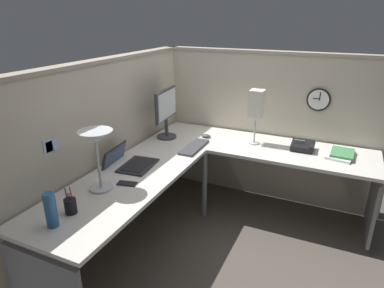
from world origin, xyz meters
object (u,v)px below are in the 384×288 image
at_px(laptop, 128,162).
at_px(book_stack, 341,154).
at_px(cell_phone, 127,184).
at_px(wall_clock, 319,99).
at_px(computer_mouse, 206,136).
at_px(desk_lamp_paper, 256,105).
at_px(office_phone, 303,146).
at_px(keyboard, 194,147).
at_px(thermos_flask, 51,210).
at_px(monitor, 166,110).
at_px(pen_cup, 70,206).
at_px(desk_lamp_dome, 96,142).

relative_size(laptop, book_stack, 1.31).
relative_size(cell_phone, book_stack, 0.46).
xyz_separation_m(book_stack, wall_clock, (0.32, 0.27, 0.40)).
bearing_deg(computer_mouse, cell_phone, 172.88).
bearing_deg(desk_lamp_paper, office_phone, -87.57).
distance_m(keyboard, cell_phone, 0.88).
bearing_deg(thermos_flask, wall_clock, -29.87).
bearing_deg(laptop, keyboard, -31.39).
xyz_separation_m(keyboard, computer_mouse, (0.32, 0.01, 0.01)).
bearing_deg(monitor, pen_cup, -175.26).
height_order(keyboard, office_phone, office_phone).
height_order(thermos_flask, desk_lamp_paper, desk_lamp_paper).
bearing_deg(monitor, laptop, -177.96).
bearing_deg(pen_cup, keyboard, -10.76).
xyz_separation_m(monitor, wall_clock, (0.53, -1.38, 0.13)).
distance_m(thermos_flask, book_stack, 2.40).
bearing_deg(pen_cup, wall_clock, -31.79).
xyz_separation_m(monitor, computer_mouse, (0.16, -0.37, -0.28)).
bearing_deg(desk_lamp_dome, wall_clock, -37.30).
height_order(monitor, keyboard, monitor).
height_order(monitor, desk_lamp_dome, monitor).
relative_size(thermos_flask, wall_clock, 1.00).
bearing_deg(keyboard, wall_clock, -56.59).
height_order(thermos_flask, wall_clock, wall_clock).
height_order(desk_lamp_dome, book_stack, desk_lamp_dome).
distance_m(monitor, desk_lamp_paper, 0.89).
bearing_deg(desk_lamp_dome, book_stack, -48.76).
xyz_separation_m(monitor, cell_phone, (-1.02, -0.22, -0.29)).
relative_size(monitor, book_stack, 1.59).
bearing_deg(desk_lamp_paper, computer_mouse, 94.94).
bearing_deg(wall_clock, desk_lamp_dome, 142.70).
xyz_separation_m(keyboard, wall_clock, (0.68, -1.00, 0.41)).
bearing_deg(book_stack, office_phone, 87.19).
distance_m(computer_mouse, desk_lamp_dome, 1.39).
bearing_deg(desk_lamp_dome, keyboard, -15.96).
distance_m(monitor, book_stack, 1.69).
bearing_deg(wall_clock, laptop, 133.03).
xyz_separation_m(monitor, pen_cup, (-1.49, -0.12, -0.24)).
height_order(keyboard, computer_mouse, computer_mouse).
relative_size(desk_lamp_paper, wall_clock, 2.41).
distance_m(thermos_flask, office_phone, 2.22).
bearing_deg(desk_lamp_dome, thermos_flask, -175.72).
distance_m(keyboard, pen_cup, 1.36).
xyz_separation_m(pen_cup, office_phone, (1.72, -1.20, -0.02)).
bearing_deg(wall_clock, computer_mouse, 109.95).
distance_m(desk_lamp_dome, pen_cup, 0.46).
distance_m(computer_mouse, desk_lamp_paper, 0.61).
bearing_deg(monitor, desk_lamp_dome, -175.50).
relative_size(cell_phone, wall_clock, 0.65).
bearing_deg(thermos_flask, laptop, 6.33).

